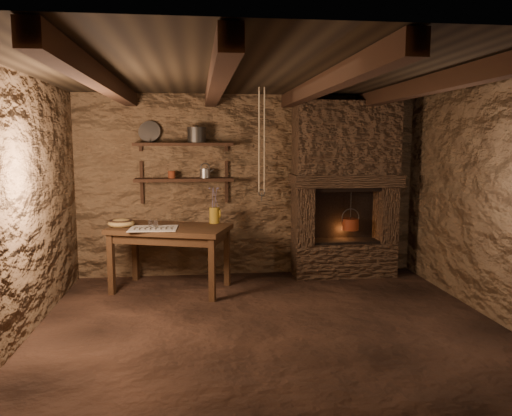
{
  "coord_description": "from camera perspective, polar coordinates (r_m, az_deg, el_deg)",
  "views": [
    {
      "loc": [
        -0.68,
        -4.61,
        1.77
      ],
      "look_at": [
        -0.03,
        0.9,
        1.04
      ],
      "focal_mm": 35.0,
      "sensor_mm": 36.0,
      "label": 1
    }
  ],
  "objects": [
    {
      "name": "pewter_cutlery_row",
      "position": [
        5.9,
        -11.66,
        -2.23
      ],
      "size": [
        0.46,
        0.19,
        0.01
      ],
      "primitive_type": null,
      "rotation": [
        0.0,
        0.0,
        -0.04
      ],
      "color": "gray",
      "rests_on": "linen_cloth"
    },
    {
      "name": "beam_mid_right",
      "position": [
        4.79,
        7.85,
        13.87
      ],
      "size": [
        0.14,
        3.95,
        0.16
      ],
      "primitive_type": "cube",
      "color": "black",
      "rests_on": "ceiling"
    },
    {
      "name": "beam_far_right",
      "position": [
        5.13,
        19.03,
        13.11
      ],
      "size": [
        0.14,
        3.95,
        0.16
      ],
      "primitive_type": "cube",
      "color": "black",
      "rests_on": "ceiling"
    },
    {
      "name": "ceiling",
      "position": [
        4.7,
        1.75,
        15.16
      ],
      "size": [
        4.5,
        4.0,
        0.04
      ],
      "primitive_type": "cube",
      "color": "black",
      "rests_on": "back_wall"
    },
    {
      "name": "hearth",
      "position": [
        6.69,
        10.11,
        2.69
      ],
      "size": [
        1.43,
        0.51,
        2.3
      ],
      "color": "#3C2A1E",
      "rests_on": "floor"
    },
    {
      "name": "work_table",
      "position": [
        6.11,
        -9.71,
        -5.42
      ],
      "size": [
        1.54,
        1.17,
        0.78
      ],
      "rotation": [
        0.0,
        0.0,
        -0.32
      ],
      "color": "#321F11",
      "rests_on": "floor"
    },
    {
      "name": "wooden_bowl",
      "position": [
        6.16,
        -15.16,
        -1.71
      ],
      "size": [
        0.32,
        0.32,
        0.11
      ],
      "primitive_type": "ellipsoid",
      "rotation": [
        0.0,
        0.0,
        -0.03
      ],
      "color": "#A98849",
      "rests_on": "work_table"
    },
    {
      "name": "iron_stockpot",
      "position": [
        6.45,
        -6.8,
        8.2
      ],
      "size": [
        0.29,
        0.29,
        0.18
      ],
      "primitive_type": "cylinder",
      "rotation": [
        0.0,
        0.0,
        0.29
      ],
      "color": "#322F2C",
      "rests_on": "shelf_upper"
    },
    {
      "name": "red_pot",
      "position": [
        6.72,
        10.74,
        -1.75
      ],
      "size": [
        0.27,
        0.27,
        0.54
      ],
      "rotation": [
        0.0,
        0.0,
        0.28
      ],
      "color": "maroon",
      "rests_on": "hearth"
    },
    {
      "name": "stoneware_jug",
      "position": [
        6.2,
        -4.75,
        0.05
      ],
      "size": [
        0.16,
        0.16,
        0.45
      ],
      "rotation": [
        0.0,
        0.0,
        -0.35
      ],
      "color": "#AD8621",
      "rests_on": "work_table"
    },
    {
      "name": "back_wall",
      "position": [
        6.67,
        -0.83,
        2.57
      ],
      "size": [
        4.5,
        0.04,
        2.4
      ],
      "primitive_type": "cube",
      "color": "#4C3623",
      "rests_on": "floor"
    },
    {
      "name": "front_wall",
      "position": [
        2.76,
        7.8,
        -4.58
      ],
      "size": [
        4.5,
        0.04,
        2.4
      ],
      "primitive_type": "cube",
      "color": "#4C3623",
      "rests_on": "floor"
    },
    {
      "name": "right_wall",
      "position": [
        5.49,
        25.6,
        0.77
      ],
      "size": [
        0.04,
        4.0,
        2.4
      ],
      "primitive_type": "cube",
      "color": "#4C3623",
      "rests_on": "floor"
    },
    {
      "name": "hanging_ropes",
      "position": [
        5.71,
        0.66,
        7.77
      ],
      "size": [
        0.08,
        0.08,
        1.2
      ],
      "primitive_type": null,
      "color": "beige",
      "rests_on": "ceiling"
    },
    {
      "name": "shelf_lower",
      "position": [
        6.47,
        -8.2,
        3.23
      ],
      "size": [
        1.25,
        0.3,
        0.04
      ],
      "primitive_type": "cube",
      "color": "black",
      "rests_on": "back_wall"
    },
    {
      "name": "small_kettle",
      "position": [
        6.46,
        -5.84,
        3.98
      ],
      "size": [
        0.21,
        0.18,
        0.19
      ],
      "primitive_type": null,
      "rotation": [
        0.0,
        0.0,
        0.31
      ],
      "color": "gray",
      "rests_on": "shelf_lower"
    },
    {
      "name": "beam_mid_left",
      "position": [
        4.64,
        -4.56,
        14.11
      ],
      "size": [
        0.14,
        3.95,
        0.16
      ],
      "primitive_type": "cube",
      "color": "black",
      "rests_on": "ceiling"
    },
    {
      "name": "left_wall",
      "position": [
        4.9,
        -25.32,
        0.06
      ],
      "size": [
        0.04,
        4.0,
        2.4
      ],
      "primitive_type": "cube",
      "color": "#4C3623",
      "rests_on": "floor"
    },
    {
      "name": "linen_cloth",
      "position": [
        5.92,
        -11.64,
        -2.3
      ],
      "size": [
        0.56,
        0.46,
        0.01
      ],
      "primitive_type": "cube",
      "rotation": [
        0.0,
        0.0,
        -0.04
      ],
      "color": "beige",
      "rests_on": "work_table"
    },
    {
      "name": "floor",
      "position": [
        4.98,
        1.64,
        -13.34
      ],
      "size": [
        4.5,
        4.5,
        0.0
      ],
      "primitive_type": "plane",
      "color": "black",
      "rests_on": "ground"
    },
    {
      "name": "shelf_upper",
      "position": [
        6.45,
        -8.28,
        7.22
      ],
      "size": [
        1.25,
        0.3,
        0.04
      ],
      "primitive_type": "cube",
      "color": "black",
      "rests_on": "back_wall"
    },
    {
      "name": "drinking_glasses",
      "position": [
        6.01,
        -11.4,
        -1.76
      ],
      "size": [
        0.18,
        0.05,
        0.07
      ],
      "primitive_type": null,
      "color": "silver",
      "rests_on": "linen_cloth"
    },
    {
      "name": "rusty_tin",
      "position": [
        6.47,
        -9.61,
        3.79
      ],
      "size": [
        0.1,
        0.1,
        0.09
      ],
      "primitive_type": "cylinder",
      "rotation": [
        0.0,
        0.0,
        0.09
      ],
      "color": "#562011",
      "rests_on": "shelf_lower"
    },
    {
      "name": "beam_far_left",
      "position": [
        4.71,
        -17.17,
        13.72
      ],
      "size": [
        0.14,
        3.95,
        0.16
      ],
      "primitive_type": "cube",
      "color": "black",
      "rests_on": "ceiling"
    },
    {
      "name": "tin_pan",
      "position": [
        6.58,
        -12.07,
        8.52
      ],
      "size": [
        0.29,
        0.15,
        0.28
      ],
      "primitive_type": "cylinder",
      "rotation": [
        1.26,
        0.0,
        -0.1
      ],
      "color": "gray",
      "rests_on": "shelf_upper"
    }
  ]
}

